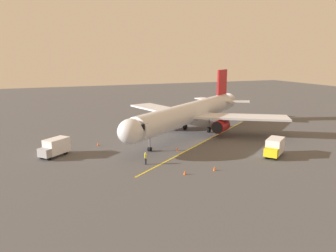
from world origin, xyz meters
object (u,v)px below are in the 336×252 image
safety_cone_nose_left (214,168)px  ground_crew_marshaller (146,158)px  box_truck_near_nose (55,147)px  safety_cone_nose_right (177,149)px  safety_cone_wing_port (98,144)px  airplane (191,113)px  safety_cone_wing_starboard (185,172)px  box_truck_portside (274,147)px

safety_cone_nose_left → ground_crew_marshaller: bearing=-36.8°
box_truck_near_nose → safety_cone_nose_left: size_ratio=8.66×
safety_cone_nose_left → safety_cone_nose_right: size_ratio=1.00×
ground_crew_marshaller → safety_cone_wing_port: size_ratio=3.11×
airplane → ground_crew_marshaller: 19.73m
safety_cone_nose_left → safety_cone_wing_port: (11.89, -17.73, 0.00)m
safety_cone_wing_port → safety_cone_wing_starboard: 19.29m
airplane → safety_cone_wing_starboard: airplane is taller
box_truck_near_nose → safety_cone_nose_right: size_ratio=8.66×
box_truck_near_nose → safety_cone_nose_right: (-17.90, 3.86, -1.11)m
airplane → ground_crew_marshaller: size_ratio=20.16×
box_truck_portside → safety_cone_wing_port: box_truck_portside is taller
box_truck_portside → safety_cone_wing_port: size_ratio=8.79×
box_truck_near_nose → safety_cone_wing_starboard: size_ratio=8.66×
box_truck_near_nose → box_truck_portside: same height
airplane → box_truck_near_nose: bearing=13.1°
safety_cone_nose_left → safety_cone_wing_starboard: same height
airplane → safety_cone_wing_port: bearing=6.3°
safety_cone_nose_left → safety_cone_nose_right: same height
box_truck_portside → box_truck_near_nose: bearing=-21.5°
safety_cone_nose_right → safety_cone_wing_port: same height
safety_cone_nose_left → safety_cone_nose_right: 10.16m
ground_crew_marshaller → safety_cone_nose_right: ground_crew_marshaller is taller
safety_cone_wing_port → safety_cone_nose_left: bearing=123.8°
airplane → box_truck_portside: bearing=106.7°
safety_cone_nose_right → safety_cone_nose_left: bearing=95.0°
safety_cone_wing_starboard → ground_crew_marshaller: bearing=-59.1°
safety_cone_wing_starboard → airplane: bearing=-117.2°
safety_cone_wing_port → safety_cone_nose_right: bearing=145.3°
safety_cone_wing_port → safety_cone_wing_starboard: same height
safety_cone_nose_right → safety_cone_wing_port: bearing=-34.7°
airplane → box_truck_portside: size_ratio=7.13×
box_truck_near_nose → safety_cone_wing_starboard: box_truck_near_nose is taller
safety_cone_nose_left → safety_cone_wing_port: size_ratio=1.00×
safety_cone_nose_right → safety_cone_wing_starboard: size_ratio=1.00×
box_truck_portside → safety_cone_wing_starboard: (15.36, 2.16, -1.11)m
airplane → safety_cone_wing_port: size_ratio=62.68×
airplane → box_truck_near_nose: airplane is taller
ground_crew_marshaller → safety_cone_wing_port: ground_crew_marshaller is taller
box_truck_near_nose → box_truck_portside: 32.20m
box_truck_near_nose → safety_cone_wing_port: size_ratio=8.66×
ground_crew_marshaller → safety_cone_wing_port: bearing=-70.1°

